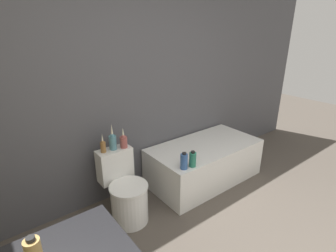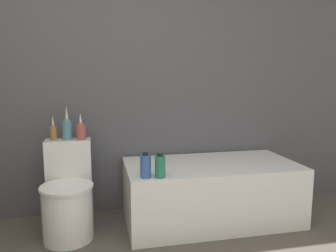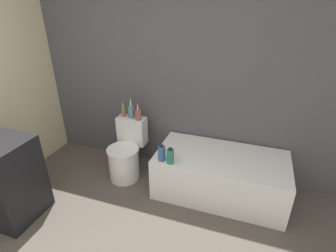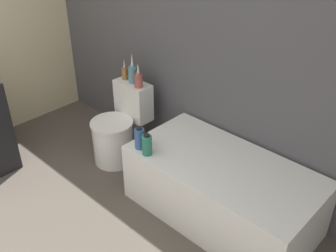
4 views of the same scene
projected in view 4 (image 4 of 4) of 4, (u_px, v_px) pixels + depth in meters
name	position (u px, v px, depth m)	size (l,w,h in m)	color
wall_back_tiled	(185.00, 24.00, 3.23)	(6.40, 0.06, 2.60)	#4C4C51
bathtub	(222.00, 189.00, 3.05)	(1.46, 0.75, 0.51)	white
toilet	(119.00, 130.00, 3.70)	(0.40, 0.57, 0.73)	white
vase_gold	(125.00, 72.00, 3.64)	(0.06, 0.06, 0.21)	olive
vase_silver	(133.00, 73.00, 3.56)	(0.08, 0.08, 0.28)	teal
vase_bronze	(138.00, 79.00, 3.49)	(0.08, 0.08, 0.23)	#994C47
shampoo_bottle_tall	(140.00, 138.00, 3.05)	(0.08, 0.08, 0.19)	#335999
shampoo_bottle_short	(147.00, 145.00, 2.98)	(0.08, 0.08, 0.18)	#267259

